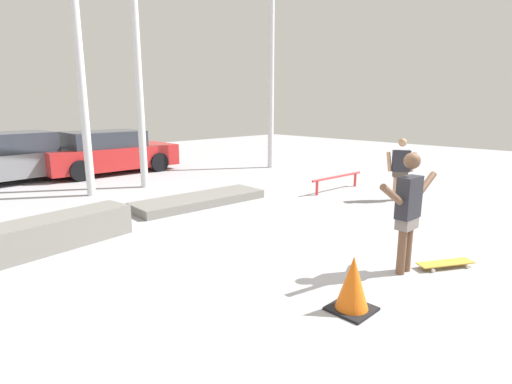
{
  "coord_description": "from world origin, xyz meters",
  "views": [
    {
      "loc": [
        -4.68,
        -3.23,
        2.26
      ],
      "look_at": [
        0.15,
        1.69,
        0.74
      ],
      "focal_mm": 28.0,
      "sensor_mm": 36.0,
      "label": 1
    }
  ],
  "objects_px": {
    "traffic_cone": "(353,284)",
    "manual_pad": "(200,200)",
    "parked_car_grey": "(13,158)",
    "skateboarder": "(408,207)",
    "grind_rail": "(337,179)",
    "grind_box": "(62,230)",
    "skateboard": "(445,263)",
    "parked_car_red": "(108,153)",
    "bystander": "(401,167)"
  },
  "relations": [
    {
      "from": "manual_pad",
      "to": "parked_car_red",
      "type": "xyz_separation_m",
      "value": [
        0.44,
        5.66,
        0.58
      ]
    },
    {
      "from": "bystander",
      "to": "grind_rail",
      "type": "bearing_deg",
      "value": -31.15
    },
    {
      "from": "parked_car_grey",
      "to": "manual_pad",
      "type": "bearing_deg",
      "value": -74.68
    },
    {
      "from": "parked_car_red",
      "to": "grind_rail",
      "type": "bearing_deg",
      "value": -64.97
    },
    {
      "from": "parked_car_grey",
      "to": "traffic_cone",
      "type": "xyz_separation_m",
      "value": [
        0.55,
        -11.26,
        -0.39
      ]
    },
    {
      "from": "skateboarder",
      "to": "manual_pad",
      "type": "distance_m",
      "value": 5.14
    },
    {
      "from": "grind_rail",
      "to": "traffic_cone",
      "type": "xyz_separation_m",
      "value": [
        -5.23,
        -3.77,
        -0.0
      ]
    },
    {
      "from": "grind_rail",
      "to": "parked_car_red",
      "type": "bearing_deg",
      "value": 113.65
    },
    {
      "from": "grind_rail",
      "to": "parked_car_grey",
      "type": "xyz_separation_m",
      "value": [
        -5.78,
        7.48,
        0.39
      ]
    },
    {
      "from": "manual_pad",
      "to": "grind_rail",
      "type": "height_order",
      "value": "grind_rail"
    },
    {
      "from": "skateboard",
      "to": "grind_rail",
      "type": "xyz_separation_m",
      "value": [
        3.24,
        4.05,
        0.25
      ]
    },
    {
      "from": "grind_rail",
      "to": "parked_car_red",
      "type": "xyz_separation_m",
      "value": [
        -3.08,
        7.03,
        0.36
      ]
    },
    {
      "from": "grind_box",
      "to": "parked_car_red",
      "type": "height_order",
      "value": "parked_car_red"
    },
    {
      "from": "traffic_cone",
      "to": "manual_pad",
      "type": "bearing_deg",
      "value": 71.6
    },
    {
      "from": "parked_car_grey",
      "to": "traffic_cone",
      "type": "relative_size",
      "value": 6.95
    },
    {
      "from": "manual_pad",
      "to": "grind_rail",
      "type": "relative_size",
      "value": 1.54
    },
    {
      "from": "manual_pad",
      "to": "skateboard",
      "type": "bearing_deg",
      "value": -87.06
    },
    {
      "from": "bystander",
      "to": "grind_box",
      "type": "bearing_deg",
      "value": 34.7
    },
    {
      "from": "skateboarder",
      "to": "skateboard",
      "type": "distance_m",
      "value": 1.09
    },
    {
      "from": "parked_car_grey",
      "to": "bystander",
      "type": "height_order",
      "value": "bystander"
    },
    {
      "from": "skateboard",
      "to": "parked_car_grey",
      "type": "xyz_separation_m",
      "value": [
        -2.54,
        11.53,
        0.64
      ]
    },
    {
      "from": "parked_car_grey",
      "to": "grind_rail",
      "type": "bearing_deg",
      "value": -57.28
    },
    {
      "from": "skateboard",
      "to": "bystander",
      "type": "relative_size",
      "value": 0.56
    },
    {
      "from": "skateboard",
      "to": "grind_box",
      "type": "height_order",
      "value": "grind_box"
    },
    {
      "from": "grind_box",
      "to": "manual_pad",
      "type": "xyz_separation_m",
      "value": [
        3.25,
        0.66,
        -0.16
      ]
    },
    {
      "from": "parked_car_red",
      "to": "traffic_cone",
      "type": "relative_size",
      "value": 6.68
    },
    {
      "from": "skateboard",
      "to": "grind_rail",
      "type": "distance_m",
      "value": 5.19
    },
    {
      "from": "skateboarder",
      "to": "skateboard",
      "type": "relative_size",
      "value": 1.99
    },
    {
      "from": "skateboarder",
      "to": "traffic_cone",
      "type": "distance_m",
      "value": 1.54
    },
    {
      "from": "grind_box",
      "to": "grind_rail",
      "type": "bearing_deg",
      "value": -5.94
    },
    {
      "from": "skateboarder",
      "to": "grind_rail",
      "type": "distance_m",
      "value": 5.35
    },
    {
      "from": "manual_pad",
      "to": "traffic_cone",
      "type": "relative_size",
      "value": 4.86
    },
    {
      "from": "skateboard",
      "to": "bystander",
      "type": "xyz_separation_m",
      "value": [
        3.39,
        2.39,
        0.74
      ]
    },
    {
      "from": "bystander",
      "to": "traffic_cone",
      "type": "relative_size",
      "value": 2.31
    },
    {
      "from": "grind_rail",
      "to": "parked_car_grey",
      "type": "bearing_deg",
      "value": 127.68
    },
    {
      "from": "skateboarder",
      "to": "parked_car_grey",
      "type": "bearing_deg",
      "value": 102.05
    },
    {
      "from": "parked_car_red",
      "to": "skateboard",
      "type": "bearing_deg",
      "value": -89.47
    },
    {
      "from": "skateboard",
      "to": "grind_rail",
      "type": "bearing_deg",
      "value": 81.4
    },
    {
      "from": "grind_rail",
      "to": "parked_car_red",
      "type": "relative_size",
      "value": 0.47
    },
    {
      "from": "bystander",
      "to": "traffic_cone",
      "type": "xyz_separation_m",
      "value": [
        -5.38,
        -2.11,
        -0.49
      ]
    },
    {
      "from": "grind_rail",
      "to": "grind_box",
      "type": "bearing_deg",
      "value": 174.06
    },
    {
      "from": "manual_pad",
      "to": "parked_car_grey",
      "type": "height_order",
      "value": "parked_car_grey"
    },
    {
      "from": "grind_box",
      "to": "bystander",
      "type": "xyz_separation_m",
      "value": [
        6.92,
        -2.36,
        0.55
      ]
    },
    {
      "from": "grind_box",
      "to": "parked_car_red",
      "type": "xyz_separation_m",
      "value": [
        3.69,
        6.32,
        0.42
      ]
    },
    {
      "from": "skateboard",
      "to": "manual_pad",
      "type": "relative_size",
      "value": 0.26
    },
    {
      "from": "parked_car_grey",
      "to": "parked_car_red",
      "type": "distance_m",
      "value": 2.74
    },
    {
      "from": "grind_rail",
      "to": "skateboard",
      "type": "bearing_deg",
      "value": -128.69
    },
    {
      "from": "skateboard",
      "to": "parked_car_red",
      "type": "distance_m",
      "value": 11.09
    },
    {
      "from": "parked_car_grey",
      "to": "traffic_cone",
      "type": "distance_m",
      "value": 11.28
    },
    {
      "from": "parked_car_grey",
      "to": "bystander",
      "type": "distance_m",
      "value": 10.9
    }
  ]
}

